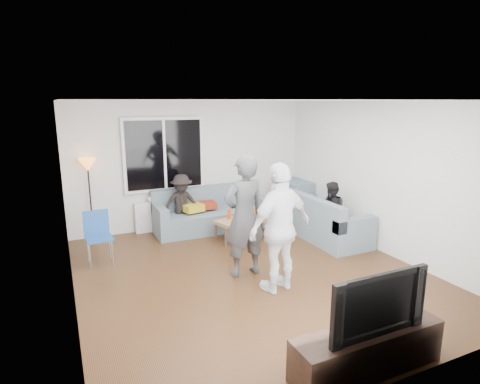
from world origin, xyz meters
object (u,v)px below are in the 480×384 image
coffee_table (245,228)px  television (371,300)px  sofa_back_section (211,209)px  side_chair (99,239)px  sofa_right_section (323,216)px  spectator_right (331,212)px  player_right (280,228)px  tv_console (367,350)px  spectator_back (182,204)px  player_left (244,216)px  floor_lamp (90,200)px

coffee_table → television: television is taller
sofa_back_section → side_chair: bearing=-158.0°
sofa_right_section → spectator_right: (0.00, -0.24, 0.14)m
player_right → spectator_right: bearing=-158.6°
side_chair → player_right: size_ratio=0.48×
side_chair → tv_console: 4.38m
sofa_back_section → spectator_back: size_ratio=1.93×
player_left → spectator_back: size_ratio=1.54×
side_chair → spectator_right: 4.13m
player_left → player_right: 0.70m
side_chair → player_right: bearing=-46.6°
floor_lamp → player_right: bearing=-56.1°
player_right → side_chair: bearing=-55.8°
side_chair → spectator_back: spectator_back is taller
player_right → tv_console: size_ratio=1.13×
floor_lamp → player_right: player_right is taller
floor_lamp → spectator_right: size_ratio=1.38×
spectator_back → television: 4.82m
coffee_table → player_left: size_ratio=0.60×
sofa_back_section → floor_lamp: floor_lamp is taller
television → coffee_table: bearing=81.7°
player_left → spectator_right: bearing=-166.1°
sofa_back_section → tv_console: sofa_back_section is taller
sofa_back_section → player_left: (-0.32, -2.25, 0.50)m
spectator_back → tv_console: 4.83m
floor_lamp → tv_console: bearing=-67.8°
coffee_table → floor_lamp: bearing=157.1°
spectator_right → tv_console: spectator_right is taller
sofa_back_section → spectator_back: 0.62m
player_left → tv_console: 2.62m
spectator_right → spectator_back: spectator_back is taller
coffee_table → tv_console: tv_console is taller
sofa_right_section → side_chair: bearing=83.9°
coffee_table → television: 4.06m
sofa_back_section → spectator_right: spectator_right is taller
floor_lamp → player_left: size_ratio=0.85×
sofa_back_section → spectator_right: bearing=-41.4°
tv_console → side_chair: bearing=118.4°
sofa_back_section → player_right: (-0.08, -2.91, 0.48)m
sofa_back_section → spectator_back: bearing=177.1°
side_chair → sofa_back_section: bearing=17.8°
sofa_back_section → sofa_right_section: bearing=-36.8°
player_left → player_right: player_left is taller
sofa_right_section → player_left: 2.36m
sofa_right_section → tv_console: 3.96m
coffee_table → tv_console: size_ratio=0.69×
player_right → spectator_right: player_right is taller
television → floor_lamp: bearing=112.2°
sofa_right_section → tv_console: sofa_right_section is taller
television → player_left: bearing=93.0°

